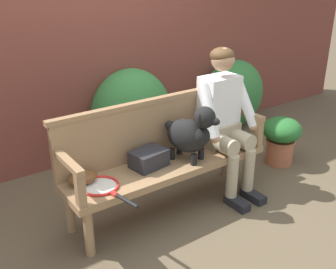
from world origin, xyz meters
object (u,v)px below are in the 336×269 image
Objects in this scene: garden_bench at (168,169)px; potted_plant at (281,137)px; dog_on_bench at (191,133)px; sports_bag at (149,159)px; baseball_glove at (83,178)px; tennis_racket at (102,187)px; person_seated at (224,117)px.

potted_plant is at bearing 1.03° from garden_bench.
dog_on_bench reaches higher than sports_bag.
garden_bench is 8.10× the size of baseball_glove.
tennis_racket is 2.07× the size of sports_bag.
potted_plant reaches higher than tennis_racket.
baseball_glove is (-0.71, 0.09, 0.10)m from garden_bench.
person_seated is 2.26× the size of tennis_racket.
garden_bench is at bearing -10.51° from sports_bag.
dog_on_bench is at bearing -0.96° from tennis_racket.
garden_bench is at bearing -10.00° from baseball_glove.
sports_bag is at bearing 179.84° from potted_plant.
sports_bag reaches higher than potted_plant.
garden_bench is 3.53× the size of potted_plant.
tennis_racket is at bearing -64.65° from baseball_glove.
dog_on_bench reaches higher than garden_bench.
person_seated is at bearing -0.66° from garden_bench.
potted_plant is at bearing -4.44° from baseball_glove.
garden_bench is 1.36× the size of person_seated.
baseball_glove reaches higher than tennis_racket.
tennis_racket is (-0.63, -0.06, 0.07)m from garden_bench.
baseball_glove is (-1.31, 0.10, -0.23)m from person_seated.
baseball_glove is at bearing 118.08° from tennis_racket.
sports_bag is (-0.17, 0.03, 0.13)m from garden_bench.
sports_bag is at bearing 163.52° from dog_on_bench.
tennis_racket is (-0.81, 0.01, -0.23)m from dog_on_bench.
dog_on_bench is (-0.42, -0.07, -0.03)m from person_seated.
garden_bench is 0.72m from baseball_glove.
potted_plant is (2.09, 0.08, -0.16)m from tennis_racket.
sports_bag is 1.63m from potted_plant.
potted_plant is (0.85, 0.03, -0.42)m from person_seated.
baseball_glove reaches higher than garden_bench.
dog_on_bench reaches higher than potted_plant.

